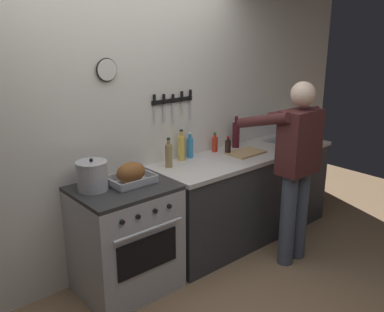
% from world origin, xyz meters
% --- Properties ---
extents(wall_back, '(6.00, 0.13, 2.60)m').
position_xyz_m(wall_back, '(0.00, 1.35, 1.30)').
color(wall_back, white).
rests_on(wall_back, ground).
extents(counter_block, '(2.03, 0.65, 0.90)m').
position_xyz_m(counter_block, '(1.21, 0.99, 0.46)').
color(counter_block, '#38383D').
rests_on(counter_block, ground).
extents(stove, '(0.76, 0.67, 0.90)m').
position_xyz_m(stove, '(-0.22, 0.99, 0.45)').
color(stove, '#BCBCC1').
rests_on(stove, ground).
extents(person_cook, '(0.51, 0.63, 1.66)m').
position_xyz_m(person_cook, '(1.18, 0.39, 0.95)').
color(person_cook, '#4C566B').
rests_on(person_cook, ground).
extents(roasting_pan, '(0.35, 0.26, 0.18)m').
position_xyz_m(roasting_pan, '(-0.13, 1.00, 0.98)').
color(roasting_pan, '#B7B7BC').
rests_on(roasting_pan, stove).
extents(stock_pot, '(0.24, 0.24, 0.25)m').
position_xyz_m(stock_pot, '(-0.42, 1.08, 1.01)').
color(stock_pot, '#B7B7BC').
rests_on(stock_pot, stove).
extents(cutting_board, '(0.36, 0.24, 0.02)m').
position_xyz_m(cutting_board, '(1.18, 0.97, 0.91)').
color(cutting_board, tan).
rests_on(cutting_board, counter_block).
extents(bottle_wine_red, '(0.07, 0.07, 0.33)m').
position_xyz_m(bottle_wine_red, '(1.27, 1.19, 1.04)').
color(bottle_wine_red, '#47141E').
rests_on(bottle_wine_red, counter_block).
extents(bottle_hot_sauce, '(0.06, 0.06, 0.19)m').
position_xyz_m(bottle_hot_sauce, '(0.99, 1.22, 0.98)').
color(bottle_hot_sauce, red).
rests_on(bottle_hot_sauce, counter_block).
extents(bottle_vinegar, '(0.06, 0.06, 0.27)m').
position_xyz_m(bottle_vinegar, '(0.35, 1.14, 1.01)').
color(bottle_vinegar, '#997F4C').
rests_on(bottle_vinegar, counter_block).
extents(bottle_cooking_oil, '(0.07, 0.07, 0.29)m').
position_xyz_m(bottle_cooking_oil, '(0.56, 1.22, 1.02)').
color(bottle_cooking_oil, gold).
rests_on(bottle_cooking_oil, counter_block).
extents(bottle_soy_sauce, '(0.06, 0.06, 0.18)m').
position_xyz_m(bottle_soy_sauce, '(1.03, 1.07, 0.97)').
color(bottle_soy_sauce, black).
rests_on(bottle_soy_sauce, counter_block).
extents(bottle_dish_soap, '(0.06, 0.06, 0.25)m').
position_xyz_m(bottle_dish_soap, '(0.67, 1.23, 1.00)').
color(bottle_dish_soap, '#338CCC').
rests_on(bottle_dish_soap, counter_block).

